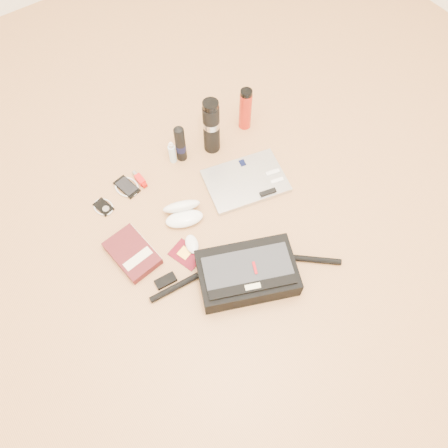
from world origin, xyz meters
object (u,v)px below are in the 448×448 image
at_px(book, 133,253).
at_px(messenger_bag, 247,273).
at_px(thermos_black, 211,126).
at_px(laptop, 246,181).
at_px(thermos_red, 245,109).

bearing_deg(book, messenger_bag, -54.03).
bearing_deg(book, thermos_black, 18.80).
bearing_deg(thermos_black, laptop, -87.63).
xyz_separation_m(messenger_bag, thermos_red, (0.49, 0.67, 0.06)).
xyz_separation_m(messenger_bag, laptop, (0.28, 0.38, -0.04)).
bearing_deg(laptop, thermos_black, 106.41).
relative_size(messenger_bag, thermos_red, 3.23).
bearing_deg(thermos_black, messenger_bag, -112.92).
distance_m(messenger_bag, thermos_red, 0.83).
height_order(laptop, thermos_red, thermos_red).
distance_m(laptop, thermos_black, 0.30).
distance_m(laptop, book, 0.61).
distance_m(messenger_bag, thermos_black, 0.71).
relative_size(laptop, thermos_red, 1.78).
bearing_deg(thermos_red, messenger_bag, -126.09).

